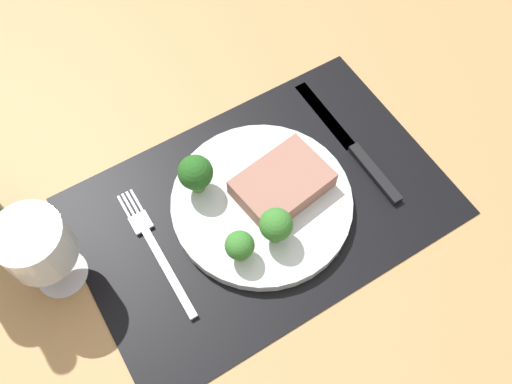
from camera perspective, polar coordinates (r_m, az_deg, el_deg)
ground_plane at (r=71.66cm, az=0.59°, el=-2.07°), size 140.00×110.00×3.00cm
placemat at (r=70.18cm, az=0.60°, el=-1.47°), size 47.05×31.07×0.30cm
plate at (r=69.33cm, az=0.61°, el=-1.12°), size 23.17×23.17×1.60cm
steak at (r=68.26cm, az=2.72°, el=0.96°), size 12.45×9.62×2.77cm
broccoli_front_edge at (r=66.81cm, az=-6.38°, el=1.98°), size 4.41×4.41×5.93cm
broccoli_center at (r=63.14cm, az=-1.73°, el=-5.71°), size 3.52×3.52×4.60cm
broccoli_near_fork at (r=63.55cm, az=2.12°, el=-3.53°), size 4.03×4.03×5.45cm
fork at (r=68.34cm, az=-10.45°, el=-6.02°), size 2.40×19.20×0.50cm
knife at (r=75.16cm, az=10.37°, el=4.43°), size 1.80×23.00×0.80cm
wine_glass at (r=63.08cm, az=-22.02°, el=-5.34°), size 7.67×7.67×12.45cm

